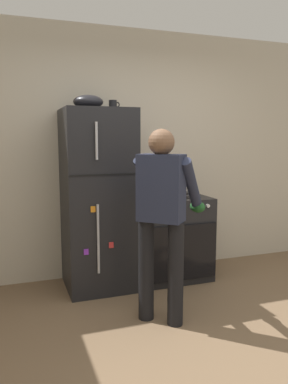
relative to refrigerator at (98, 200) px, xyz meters
name	(u,v)px	position (x,y,z in m)	size (l,w,h in m)	color
ground	(203,360)	(0.37, -1.57, -0.90)	(8.00, 8.00, 0.00)	brown
kitchen_wall_back	(123,154)	(0.37, 0.38, 0.45)	(6.00, 0.10, 2.70)	beige
refrigerator	(98,200)	(0.00, 0.00, 0.00)	(0.68, 0.72, 1.81)	black
stove_range	(172,237)	(0.81, -0.01, -0.46)	(0.76, 0.67, 0.90)	black
person_cook	(163,209)	(0.33, -0.92, 0.05)	(0.66, 0.69, 1.60)	black
red_pot	(160,192)	(0.65, -0.05, 0.06)	(0.33, 0.23, 0.11)	red
coffee_mug	(113,105)	(0.18, 0.05, 0.95)	(0.11, 0.08, 0.10)	black
mixing_bowl	(88,102)	(-0.08, 0.00, 0.97)	(0.29, 0.29, 0.13)	black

